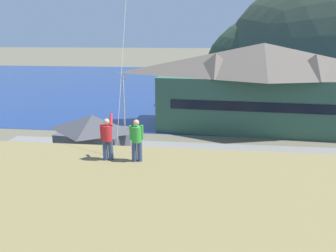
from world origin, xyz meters
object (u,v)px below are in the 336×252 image
Objects in this scene: parking_light_pole at (124,112)px; parked_car_corner_spot at (332,199)px; wharf_dock at (184,106)px; parked_car_front_row_end at (244,197)px; parked_car_front_row_silver at (59,187)px; parked_car_back_row_left at (229,169)px; person_kite_flyer at (107,138)px; moored_boat_wharfside at (166,101)px; harbor_lodge at (261,84)px; parked_car_back_row_right at (307,168)px; parked_car_mid_row_far at (172,168)px; storage_shed_near_lot at (93,139)px; person_companion at (137,139)px.

parked_car_corner_spot is at bearing -28.71° from parking_light_pole.
parked_car_front_row_end is at bearing -78.98° from wharf_dock.
parking_light_pole is at bearing 138.15° from parked_car_front_row_end.
wharf_dock is 2.44× the size of parked_car_front_row_silver.
parked_car_back_row_left is 15.42m from person_kite_flyer.
moored_boat_wharfside is at bearing 93.85° from person_kite_flyer.
parked_car_corner_spot is at bearing -85.14° from harbor_lodge.
parked_car_back_row_right is 0.99× the size of parked_car_back_row_left.
parked_car_mid_row_far is 2.30× the size of person_kite_flyer.
moored_boat_wharfside is (-13.52, 12.78, -4.93)m from harbor_lodge.
moored_boat_wharfside is at bearing 118.27° from parked_car_back_row_right.
parked_car_corner_spot is at bearing 4.64° from parked_car_front_row_end.
parked_car_corner_spot is at bearing -18.71° from storage_shed_near_lot.
person_kite_flyer reaches higher than parked_car_back_row_left.
wharf_dock is 27.43m from parked_car_back_row_left.
moored_boat_wharfside is 1.47× the size of parked_car_corner_spot.
person_companion is at bearing -129.62° from parked_car_back_row_right.
parking_light_pole is (2.53, 9.37, 3.40)m from parked_car_front_row_silver.
person_companion is at bearing -124.54° from parked_car_front_row_end.
person_companion is at bearing -143.27° from parked_car_corner_spot.
parked_car_back_row_right reaches higher than wharf_dock.
person_companion is (7.28, -14.67, 5.08)m from storage_shed_near_lot.
parked_car_back_row_right and parked_car_back_row_left have the same top height.
harbor_lodge is 6.30× the size of parked_car_front_row_end.
parked_car_back_row_left is (12.10, -2.02, -1.37)m from storage_shed_near_lot.
parked_car_mid_row_far is 0.56× the size of parking_light_pole.
wharf_dock is 32.19m from parked_car_front_row_end.
parked_car_back_row_left is at bearing 64.51° from person_kite_flyer.
person_companion is at bearing -108.26° from harbor_lodge.
parked_car_mid_row_far is 13.85m from person_kite_flyer.
person_companion reaches higher than moored_boat_wharfside.
parked_car_back_row_left is (4.69, 0.46, 0.00)m from parked_car_mid_row_far.
parked_car_corner_spot is at bearing 33.90° from person_kite_flyer.
parked_car_front_row_silver is 0.56× the size of parking_light_pole.
person_kite_flyer is at bearing -132.59° from parked_car_back_row_right.
parked_car_front_row_silver is 12.71m from person_companion.
moored_boat_wharfside is at bearing 83.07° from storage_shed_near_lot.
moored_boat_wharfside is 1.48× the size of parked_car_back_row_right.
parked_car_front_row_silver is 2.30× the size of person_kite_flyer.
harbor_lodge is 6.30× the size of parked_car_back_row_left.
moored_boat_wharfside is 3.41× the size of person_kite_flyer.
harbor_lodge is at bearing 38.41° from parking_light_pole.
harbor_lodge is 19.64m from parked_car_mid_row_far.
moored_boat_wharfside is 1.48× the size of parked_car_front_row_silver.
storage_shed_near_lot is 25.78m from wharf_dock.
wharf_dock is 40.16m from person_companion.
parked_car_front_row_silver and parked_car_mid_row_far have the same top height.
parked_car_back_row_right is at bearing 50.38° from person_companion.
parked_car_corner_spot is at bearing -69.00° from wharf_dock.
wharf_dock is (-10.21, 10.69, -5.30)m from harbor_lodge.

